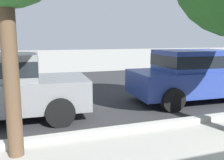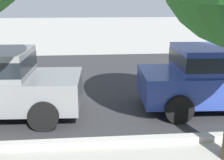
{
  "view_description": "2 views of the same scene",
  "coord_description": "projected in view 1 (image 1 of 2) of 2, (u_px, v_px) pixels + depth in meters",
  "views": [
    {
      "loc": [
        -4.33,
        -1.48,
        1.9
      ],
      "look_at": [
        -2.24,
        4.56,
        0.8
      ],
      "focal_mm": 38.78,
      "sensor_mm": 36.0,
      "label": 1
    },
    {
      "loc": [
        -2.85,
        -2.1,
        2.68
      ],
      "look_at": [
        -2.24,
        4.56,
        0.8
      ],
      "focal_mm": 47.15,
      "sensor_mm": 36.0,
      "label": 2
    }
  ],
  "objects": [
    {
      "name": "curb_stone",
      "position": [
        223.0,
        116.0,
        5.79
      ],
      "size": [
        60.0,
        0.2,
        0.12
      ],
      "primitive_type": "cube",
      "color": "#B2AFA8",
      "rests_on": "ground"
    },
    {
      "name": "street_surface",
      "position": [
        139.0,
        85.0,
        10.08
      ],
      "size": [
        60.0,
        9.0,
        0.01
      ],
      "primitive_type": "cube",
      "color": "#2D2D30",
      "rests_on": "ground"
    },
    {
      "name": "parked_car_blue",
      "position": [
        196.0,
        74.0,
        7.36
      ],
      "size": [
        4.18,
        2.07,
        1.56
      ],
      "color": "navy",
      "rests_on": "ground"
    }
  ]
}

